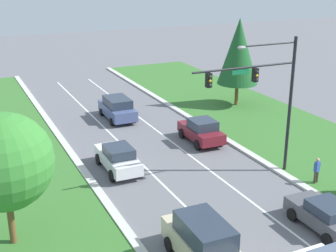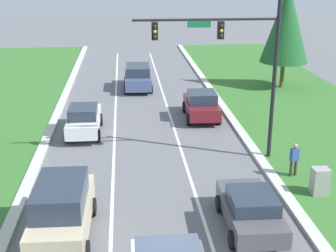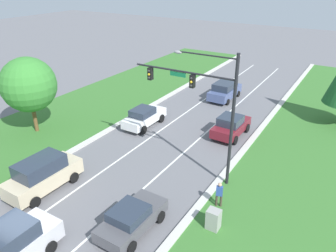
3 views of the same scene
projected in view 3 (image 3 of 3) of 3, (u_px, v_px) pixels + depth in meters
name	position (u px, v px, depth m)	size (l,w,h in m)	color
ground_plane	(32.00, 251.00, 16.34)	(160.00, 160.00, 0.00)	slate
lane_stripe_inner_left	(9.00, 237.00, 17.18)	(0.14, 81.00, 0.01)	white
traffic_signal_mast	(205.00, 98.00, 19.88)	(6.97, 0.41, 8.61)	black
white_sedan	(144.00, 117.00, 29.11)	(1.99, 4.59, 1.73)	white
graphite_sedan	(132.00, 218.00, 17.30)	(2.12, 4.24, 1.55)	#4C4C51
slate_blue_suv	(225.00, 90.00, 35.23)	(2.27, 4.84, 1.91)	#475684
champagne_suv	(43.00, 174.00, 20.44)	(2.20, 4.91, 2.23)	beige
burgundy_sedan	(231.00, 126.00, 27.37)	(2.24, 4.34, 1.81)	maroon
silver_suv	(6.00, 249.00, 15.03)	(2.23, 5.02, 2.13)	silver
utility_cabinet	(213.00, 220.00, 17.45)	(0.70, 0.60, 1.26)	#9E9E99
pedestrian	(219.00, 194.00, 18.98)	(0.43, 0.32, 1.69)	#42382D
oak_near_left_tree	(28.00, 85.00, 26.63)	(4.51, 4.51, 6.50)	brown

